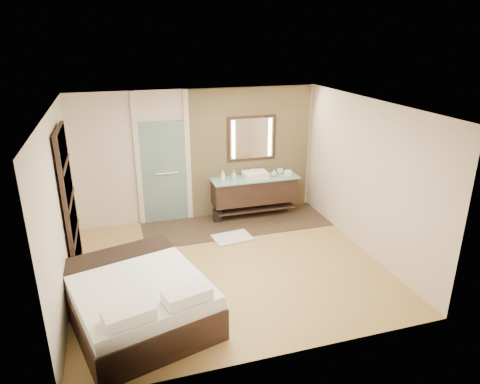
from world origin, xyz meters
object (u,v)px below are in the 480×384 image
object	(u,v)px
mirror_unit	(252,138)
vanity	(255,190)
bed	(137,298)
waste_bin	(218,216)

from	to	relation	value
mirror_unit	vanity	bearing A→B (deg)	-90.00
vanity	bed	world-z (taller)	vanity
vanity	bed	bearing A→B (deg)	-132.30
vanity	mirror_unit	distance (m)	1.10
waste_bin	mirror_unit	bearing A→B (deg)	20.13
vanity	mirror_unit	bearing A→B (deg)	90.00
bed	vanity	bearing A→B (deg)	32.24
vanity	waste_bin	world-z (taller)	vanity
waste_bin	vanity	bearing A→B (deg)	4.65
vanity	waste_bin	bearing A→B (deg)	-175.35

